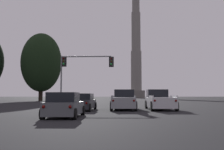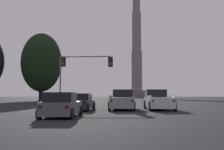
# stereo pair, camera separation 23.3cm
# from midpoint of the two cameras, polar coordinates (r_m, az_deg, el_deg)

# --- Properties ---
(pickup_truck_right_lane_front) EXTENTS (2.29, 5.54, 1.82)m
(pickup_truck_right_lane_front) POSITION_cam_midpoint_polar(r_m,az_deg,el_deg) (23.89, 10.23, -5.50)
(pickup_truck_right_lane_front) COLOR silver
(pickup_truck_right_lane_front) RESTS_ON ground_plane
(hatchback_left_lane_second) EXTENTS (1.99, 4.14, 1.44)m
(hatchback_left_lane_second) POSITION_cam_midpoint_polar(r_m,az_deg,el_deg) (15.57, -10.49, -6.59)
(hatchback_left_lane_second) COLOR #4C4F54
(hatchback_left_lane_second) RESTS_ON ground_plane
(sedan_left_lane_front) EXTENTS (2.03, 4.72, 1.43)m
(sedan_left_lane_front) POSITION_cam_midpoint_polar(r_m,az_deg,el_deg) (22.60, -6.55, -5.95)
(sedan_left_lane_front) COLOR #232328
(sedan_left_lane_front) RESTS_ON ground_plane
(pickup_truck_center_lane_front) EXTENTS (2.26, 5.53, 1.82)m
(pickup_truck_center_lane_front) POSITION_cam_midpoint_polar(r_m,az_deg,el_deg) (23.69, 2.62, -5.58)
(pickup_truck_center_lane_front) COLOR gray
(pickup_truck_center_lane_front) RESTS_ON ground_plane
(traffic_light_overhead_left) EXTENTS (6.51, 0.50, 6.04)m
(traffic_light_overhead_left) POSITION_cam_midpoint_polar(r_m,az_deg,el_deg) (31.68, -7.20, 1.71)
(traffic_light_overhead_left) COLOR slate
(traffic_light_overhead_left) RESTS_ON ground_plane
(smokestack) EXTENTS (8.17, 8.17, 60.86)m
(smokestack) POSITION_cam_midpoint_polar(r_m,az_deg,el_deg) (127.96, 5.44, 5.68)
(smokestack) COLOR slate
(smokestack) RESTS_ON ground_plane
(treeline_far_left) EXTENTS (9.48, 8.53, 15.99)m
(treeline_far_left) POSITION_cam_midpoint_polar(r_m,az_deg,el_deg) (63.99, -15.01, 2.65)
(treeline_far_left) COLOR black
(treeline_far_left) RESTS_ON ground_plane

